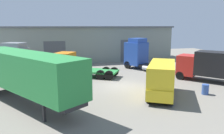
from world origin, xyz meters
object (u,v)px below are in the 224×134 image
(gravel_pile, at_px, (188,65))
(container_trailer_green, at_px, (24,72))
(box_truck_red, at_px, (217,65))
(flatbed_truck_orange, at_px, (73,65))
(tractor_unit_grey, at_px, (17,62))
(oil_drum, at_px, (205,89))
(traffic_cone, at_px, (172,82))
(delivery_van_yellow, at_px, (162,79))
(tractor_unit_blue, at_px, (139,54))

(gravel_pile, bearing_deg, container_trailer_green, -156.80)
(box_truck_red, height_order, flatbed_truck_orange, box_truck_red)
(tractor_unit_grey, height_order, oil_drum, tractor_unit_grey)
(box_truck_red, bearing_deg, traffic_cone, 46.44)
(delivery_van_yellow, bearing_deg, container_trailer_green, -64.92)
(container_trailer_green, relative_size, gravel_pile, 3.98)
(tractor_unit_blue, distance_m, container_trailer_green, 17.41)
(tractor_unit_grey, bearing_deg, gravel_pile, 117.10)
(tractor_unit_grey, xyz_separation_m, traffic_cone, (15.29, -6.95, -1.65))
(tractor_unit_blue, relative_size, traffic_cone, 12.22)
(container_trailer_green, distance_m, tractor_unit_grey, 9.09)
(container_trailer_green, distance_m, flatbed_truck_orange, 10.00)
(container_trailer_green, bearing_deg, box_truck_red, 61.31)
(traffic_cone, bearing_deg, box_truck_red, -5.26)
(tractor_unit_blue, bearing_deg, gravel_pile, -137.86)
(tractor_unit_grey, distance_m, flatbed_truck_orange, 6.21)
(container_trailer_green, distance_m, traffic_cone, 13.98)
(tractor_unit_blue, xyz_separation_m, flatbed_truck_orange, (-9.16, -1.90, -0.66))
(container_trailer_green, relative_size, flatbed_truck_orange, 1.49)
(flatbed_truck_orange, bearing_deg, tractor_unit_blue, -136.64)
(traffic_cone, bearing_deg, delivery_van_yellow, -132.51)
(delivery_van_yellow, bearing_deg, oil_drum, 114.33)
(delivery_van_yellow, xyz_separation_m, oil_drum, (3.99, -0.49, -1.09))
(box_truck_red, xyz_separation_m, flatbed_truck_orange, (-14.07, 7.32, -0.51))
(tractor_unit_blue, distance_m, box_truck_red, 10.44)
(tractor_unit_blue, bearing_deg, traffic_cone, 150.14)
(flatbed_truck_orange, xyz_separation_m, oil_drum, (10.22, -10.49, -0.88))
(tractor_unit_grey, height_order, gravel_pile, tractor_unit_grey)
(gravel_pile, distance_m, traffic_cone, 9.25)
(tractor_unit_blue, height_order, oil_drum, tractor_unit_blue)
(container_trailer_green, relative_size, traffic_cone, 20.58)
(gravel_pile, bearing_deg, box_truck_red, -101.68)
(delivery_van_yellow, bearing_deg, tractor_unit_blue, -162.55)
(delivery_van_yellow, bearing_deg, gravel_pile, 167.71)
(tractor_unit_grey, distance_m, box_truck_red, 21.57)
(box_truck_red, relative_size, traffic_cone, 13.70)
(flatbed_truck_orange, bearing_deg, delivery_van_yellow, 153.56)
(flatbed_truck_orange, height_order, oil_drum, flatbed_truck_orange)
(oil_drum, relative_size, traffic_cone, 1.60)
(oil_drum, bearing_deg, box_truck_red, 39.48)
(tractor_unit_blue, distance_m, flatbed_truck_orange, 9.38)
(box_truck_red, relative_size, oil_drum, 8.56)
(traffic_cone, bearing_deg, tractor_unit_blue, 89.62)
(gravel_pile, bearing_deg, tractor_unit_blue, 161.62)
(tractor_unit_grey, xyz_separation_m, box_truck_red, (20.25, -7.41, -0.08))
(box_truck_red, bearing_deg, oil_drum, 91.17)
(container_trailer_green, bearing_deg, traffic_cone, 64.87)
(box_truck_red, bearing_deg, flatbed_truck_orange, 24.21)
(tractor_unit_blue, relative_size, delivery_van_yellow, 1.17)
(tractor_unit_grey, bearing_deg, oil_drum, 85.10)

